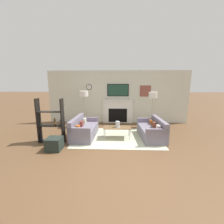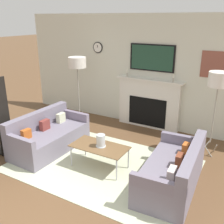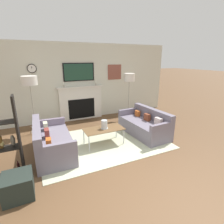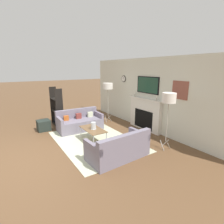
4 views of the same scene
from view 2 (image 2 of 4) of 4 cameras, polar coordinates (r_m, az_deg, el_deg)
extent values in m
cube|color=silver|center=(6.42, 8.68, 8.42)|extent=(7.28, 0.07, 2.70)
cube|color=silver|center=(6.50, 7.97, 1.70)|extent=(1.55, 0.16, 1.18)
cube|color=black|center=(6.49, 7.61, 0.01)|extent=(0.96, 0.01, 0.71)
cube|color=silver|center=(6.32, 8.16, 6.93)|extent=(1.67, 0.22, 0.04)
cylinder|color=#B2AD9E|center=(6.51, 3.32, 8.10)|extent=(0.04, 0.04, 0.10)
cylinder|color=white|center=(6.49, 3.34, 8.92)|extent=(0.03, 0.03, 0.09)
cylinder|color=#B2AD9E|center=(6.10, 13.17, 6.79)|extent=(0.04, 0.04, 0.10)
cylinder|color=white|center=(6.08, 13.24, 7.67)|extent=(0.03, 0.03, 0.09)
cube|color=black|center=(6.31, 8.70, 11.61)|extent=(1.10, 0.04, 0.62)
cube|color=#1E4233|center=(6.29, 8.63, 11.59)|extent=(1.03, 0.01, 0.56)
cylinder|color=black|center=(6.97, -3.10, 13.85)|extent=(0.28, 0.02, 0.28)
cylinder|color=silver|center=(6.96, -3.17, 13.84)|extent=(0.24, 0.00, 0.24)
cube|color=black|center=(6.95, -3.18, 14.09)|extent=(0.01, 0.00, 0.06)
cube|color=brown|center=(5.96, 21.45, 9.55)|extent=(0.56, 0.02, 0.56)
cube|color=beige|center=(4.99, -1.95, -11.52)|extent=(3.26, 2.24, 0.01)
cube|color=slate|center=(5.59, -13.28, -5.99)|extent=(0.84, 1.68, 0.43)
cube|color=slate|center=(5.65, -15.92, -1.65)|extent=(0.20, 1.67, 0.35)
cube|color=slate|center=(6.00, -8.35, -0.68)|extent=(0.80, 0.12, 0.18)
cube|color=slate|center=(5.00, -19.78, -6.04)|extent=(0.80, 0.12, 0.18)
cube|color=beige|center=(5.86, -11.08, -1.22)|extent=(0.10, 0.20, 0.20)
cube|color=brown|center=(5.54, -14.43, -2.74)|extent=(0.11, 0.21, 0.21)
cube|color=#B5561F|center=(5.25, -18.17, -4.58)|extent=(0.12, 0.19, 0.18)
cube|color=slate|center=(4.44, 12.61, -13.30)|extent=(0.87, 1.66, 0.42)
cube|color=slate|center=(4.21, 17.16, -9.81)|extent=(0.25, 1.63, 0.33)
cube|color=slate|center=(3.66, 9.85, -15.42)|extent=(0.79, 0.14, 0.18)
cube|color=slate|center=(4.95, 15.11, -5.89)|extent=(0.79, 0.14, 0.18)
cube|color=beige|center=(3.86, 12.87, -13.27)|extent=(0.12, 0.22, 0.22)
cube|color=brown|center=(4.26, 14.47, -10.14)|extent=(0.11, 0.20, 0.20)
cube|color=#C15F27|center=(4.68, 15.77, -7.58)|extent=(0.10, 0.17, 0.17)
cube|color=brown|center=(4.74, -2.76, -7.53)|extent=(1.03, 0.53, 0.02)
cylinder|color=#B7B7BC|center=(4.93, -8.87, -9.44)|extent=(0.02, 0.02, 0.42)
cylinder|color=#B7B7BC|center=(4.47, 1.01, -12.54)|extent=(0.02, 0.02, 0.42)
cylinder|color=#B7B7BC|center=(5.24, -5.84, -7.42)|extent=(0.02, 0.02, 0.42)
cylinder|color=#B7B7BC|center=(4.81, 3.61, -10.04)|extent=(0.02, 0.02, 0.42)
cylinder|color=silver|center=(4.68, -2.49, -6.23)|extent=(0.16, 0.16, 0.23)
cylinder|color=silver|center=(4.70, -2.48, -6.79)|extent=(0.09, 0.09, 0.12)
cylinder|color=silver|center=(4.73, -2.47, -7.39)|extent=(0.18, 0.18, 0.01)
cylinder|color=#9E998E|center=(6.82, -6.18, -1.48)|extent=(0.09, 0.23, 0.28)
cylinder|color=#9E998E|center=(6.95, -7.22, -1.08)|extent=(0.17, 0.19, 0.28)
cylinder|color=#9E998E|center=(6.79, -7.75, -1.65)|extent=(0.23, 0.07, 0.28)
cylinder|color=#9E998E|center=(6.62, -7.32, 4.48)|extent=(0.02, 0.02, 1.19)
cylinder|color=white|center=(6.47, -7.60, 10.67)|extent=(0.43, 0.43, 0.25)
cylinder|color=#9E998E|center=(5.71, 21.51, -7.34)|extent=(0.09, 0.23, 0.26)
cylinder|color=#9E998E|center=(5.77, 19.76, -6.83)|extent=(0.17, 0.19, 0.26)
cylinder|color=#9E998E|center=(5.60, 19.97, -7.69)|extent=(0.23, 0.07, 0.26)
cylinder|color=#9E998E|center=(5.42, 21.29, -0.70)|extent=(0.02, 0.02, 1.14)
cylinder|color=white|center=(5.23, 22.26, 6.60)|extent=(0.39, 0.39, 0.28)
cube|color=black|center=(5.48, -22.64, -1.09)|extent=(0.04, 0.28, 1.57)
ellipsoid|color=gray|center=(5.61, -22.90, -1.37)|extent=(0.08, 0.08, 0.21)
cylinder|color=#3D1919|center=(5.82, -22.10, -6.82)|extent=(0.05, 0.05, 0.19)
cylinder|color=#3D1919|center=(5.77, -22.25, -5.75)|extent=(0.02, 0.02, 0.05)
camera|label=1|loc=(3.01, -97.10, -12.83)|focal=24.00mm
camera|label=3|loc=(3.91, -64.79, 2.07)|focal=28.00mm
camera|label=4|loc=(2.79, 92.39, -6.99)|focal=28.00mm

